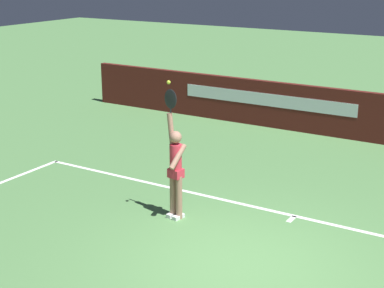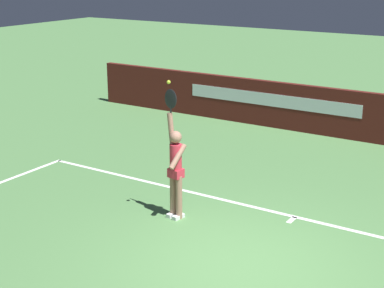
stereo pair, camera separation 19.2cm
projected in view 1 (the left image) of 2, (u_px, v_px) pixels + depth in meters
name	position (u px, v px, depth m)	size (l,w,h in m)	color
ground_plane	(242.00, 264.00, 8.95)	(60.00, 60.00, 0.00)	#4E7D46
court_lines	(224.00, 281.00, 8.48)	(11.75, 5.45, 0.00)	white
back_wall	(376.00, 118.00, 14.78)	(17.51, 0.18, 1.27)	#4D1814
tennis_player	(175.00, 167.00, 10.32)	(0.44, 0.41, 2.33)	#9F715D
tennis_ball	(169.00, 82.00, 9.85)	(0.07, 0.07, 0.07)	#C7DA34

